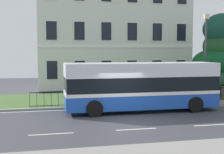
# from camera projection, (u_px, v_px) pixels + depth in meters

# --- Properties ---
(ground_plane) EXTENTS (60.00, 56.00, 0.18)m
(ground_plane) POSITION_uv_depth(u_px,v_px,m) (121.00, 116.00, 17.36)
(ground_plane) COLOR #3F3F46
(georgian_townhouse) EXTENTS (15.13, 8.92, 13.80)m
(georgian_townhouse) POSITION_uv_depth(u_px,v_px,m) (110.00, 20.00, 31.97)
(georgian_townhouse) COLOR silver
(georgian_townhouse) RESTS_ON ground_plane
(iron_verge_railing) EXTENTS (15.50, 0.04, 0.97)m
(iron_verge_railing) POSITION_uv_depth(u_px,v_px,m) (145.00, 96.00, 20.82)
(iron_verge_railing) COLOR black
(iron_verge_railing) RESTS_ON ground_plane
(evergreen_tree) EXTENTS (4.87, 4.87, 6.69)m
(evergreen_tree) POSITION_uv_depth(u_px,v_px,m) (221.00, 60.00, 25.00)
(evergreen_tree) COLOR #423328
(evergreen_tree) RESTS_ON ground_plane
(single_decker_bus) EXTENTS (9.48, 2.60, 3.00)m
(single_decker_bus) POSITION_uv_depth(u_px,v_px,m) (141.00, 86.00, 18.68)
(single_decker_bus) COLOR blue
(single_decker_bus) RESTS_ON ground_plane
(street_lamp_post) EXTENTS (0.36, 0.24, 6.30)m
(street_lamp_post) POSITION_uv_depth(u_px,v_px,m) (206.00, 51.00, 21.94)
(street_lamp_post) COLOR #333338
(street_lamp_post) RESTS_ON ground_plane
(litter_bin) EXTENTS (0.47, 0.47, 1.12)m
(litter_bin) POSITION_uv_depth(u_px,v_px,m) (224.00, 91.00, 22.89)
(litter_bin) COLOR #4C4742
(litter_bin) RESTS_ON ground_plane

